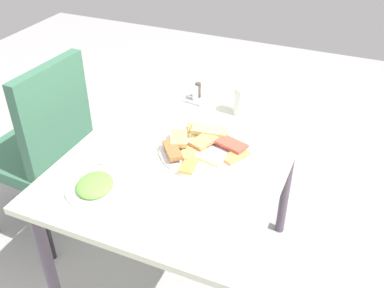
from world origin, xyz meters
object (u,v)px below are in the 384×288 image
paper_napkin (102,150)px  condiment_caddy (197,96)px  dining_table (184,168)px  salad_plate_greens (95,186)px  spoon (98,148)px  dining_chair (43,142)px  fork (106,150)px  pide_platter (203,148)px  soda_can (242,101)px

paper_napkin → condiment_caddy: condiment_caddy is taller
dining_table → condiment_caddy: size_ratio=10.05×
salad_plate_greens → spoon: salad_plate_greens is taller
dining_chair → spoon: size_ratio=5.14×
dining_table → spoon: spoon is taller
paper_napkin → fork: size_ratio=0.71×
pide_platter → fork: 0.37m
salad_plate_greens → spoon: bearing=31.3°
pide_platter → soda_can: 0.33m
soda_can → paper_napkin: (-0.47, 0.39, -0.06)m
dining_table → paper_napkin: size_ratio=8.57×
salad_plate_greens → soda_can: 0.73m
dining_chair → soda_can: bearing=-69.7°
dining_table → condiment_caddy: 0.41m
dining_table → paper_napkin: bearing=113.5°
dining_chair → pide_platter: 0.82m
dining_chair → paper_napkin: bearing=-109.4°
spoon → condiment_caddy: condiment_caddy is taller
soda_can → paper_napkin: 0.62m
fork → paper_napkin: bearing=70.4°
dining_chair → soda_can: dining_chair is taller
salad_plate_greens → soda_can: size_ratio=1.63×
dining_chair → condiment_caddy: dining_chair is taller
salad_plate_greens → pide_platter: bearing=-34.7°
spoon → soda_can: bearing=-63.4°
dining_table → condiment_caddy: (0.38, 0.11, 0.11)m
paper_napkin → condiment_caddy: size_ratio=1.17×
dining_chair → condiment_caddy: size_ratio=9.00×
salad_plate_greens → paper_napkin: (0.20, 0.11, -0.01)m
soda_can → fork: size_ratio=0.71×
spoon → condiment_caddy: size_ratio=1.75×
dining_chair → soda_can: size_ratio=7.62×
soda_can → spoon: soda_can is taller
dining_chair → salad_plate_greens: dining_chair is taller
pide_platter → fork: (-0.15, 0.33, -0.01)m
salad_plate_greens → condiment_caddy: size_ratio=1.92×
fork → spoon: bearing=70.4°
dining_table → soda_can: soda_can is taller
pide_platter → spoon: (-0.15, 0.37, -0.01)m
dining_chair → fork: size_ratio=5.41×
spoon → condiment_caddy: bearing=-43.1°
spoon → fork: bearing=-112.1°
dining_chair → fork: 0.53m
spoon → pide_platter: bearing=-90.1°
dining_table → salad_plate_greens: size_ratio=5.22×
dining_chair → soda_can: (0.31, -0.84, 0.24)m
pide_platter → condiment_caddy: size_ratio=3.35×
pide_platter → salad_plate_greens: size_ratio=1.74×
dining_table → dining_chair: size_ratio=1.12×
salad_plate_greens → fork: salad_plate_greens is taller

